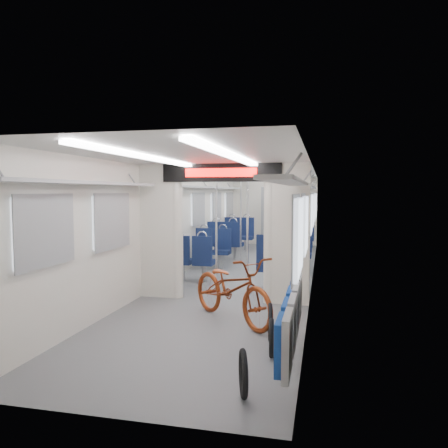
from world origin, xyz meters
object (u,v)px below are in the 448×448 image
bike_hoop_c (270,324)px  seat_bay_near_left (203,251)px  seat_bay_far_left (232,235)px  stanchion_near_right (247,229)px  seat_bay_near_right (287,253)px  bike_hoop_b (271,340)px  stanchion_far_right (265,219)px  bike_hoop_a (243,376)px  seat_bay_far_right (297,237)px  bicycle (232,288)px  flip_bench (291,316)px  stanchion_far_left (241,219)px  stanchion_near_left (216,229)px

bike_hoop_c → seat_bay_near_left: (-1.97, 4.04, 0.31)m
bike_hoop_c → seat_bay_far_left: seat_bay_far_left is taller
seat_bay_far_left → stanchion_near_right: (1.24, -4.62, 0.59)m
seat_bay_near_left → seat_bay_near_right: bearing=-6.3°
bike_hoop_b → stanchion_far_right: size_ratio=0.19×
bike_hoop_a → seat_bay_far_left: 8.99m
seat_bay_far_right → stanchion_far_right: 1.98m
stanchion_near_right → stanchion_far_right: (-0.07, 3.05, 0.00)m
bicycle → stanchion_near_right: 2.03m
flip_bench → seat_bay_near_right: (-0.42, 4.71, -0.01)m
seat_bay_near_left → stanchion_far_left: (0.59, 1.39, 0.63)m
seat_bay_far_right → seat_bay_far_left: bearing=-174.7°
seat_bay_far_left → stanchion_far_left: stanchion_far_left is taller
seat_bay_near_left → stanchion_near_right: (1.24, -1.41, 0.63)m
flip_bench → bike_hoop_a: bearing=-120.1°
bicycle → seat_bay_far_right: seat_bay_far_right is taller
bike_hoop_a → stanchion_far_left: stanchion_far_left is taller
bike_hoop_a → bike_hoop_c: size_ratio=0.93×
bike_hoop_c → stanchion_near_left: stanchion_near_left is taller
stanchion_far_left → bike_hoop_b: bearing=-76.2°
bike_hoop_a → seat_bay_near_right: 5.37m
bicycle → stanchion_far_right: size_ratio=0.79×
seat_bay_far_right → stanchion_near_left: size_ratio=0.90×
seat_bay_near_left → stanchion_far_right: bearing=54.5°
seat_bay_far_left → stanchion_far_right: size_ratio=0.96×
seat_bay_near_left → bike_hoop_c: bearing=-64.0°
bike_hoop_a → seat_bay_near_left: 5.89m
bike_hoop_a → stanchion_near_left: stanchion_near_left is taller
seat_bay_near_left → flip_bench: bearing=-65.0°
bike_hoop_b → seat_bay_far_left: seat_bay_far_left is taller
bike_hoop_a → seat_bay_near_left: (-1.91, 5.56, 0.33)m
flip_bench → stanchion_near_right: (-1.05, 3.50, 0.57)m
bike_hoop_b → seat_bay_near_left: (-2.05, 4.55, 0.33)m
bicycle → bike_hoop_a: (0.57, -2.23, -0.28)m
bike_hoop_a → seat_bay_near_left: bearing=109.0°
bicycle → seat_bay_near_right: seat_bay_near_right is taller
stanchion_near_left → stanchion_far_left: 2.94m
stanchion_near_left → stanchion_far_right: size_ratio=1.00×
seat_bay_near_right → seat_bay_far_right: 3.59m
stanchion_far_left → stanchion_near_left: bearing=-88.1°
seat_bay_near_left → stanchion_near_left: (0.68, -1.55, 0.63)m
stanchion_far_right → seat_bay_near_left: bearing=-125.5°
stanchion_near_left → seat_bay_far_left: bearing=98.2°
seat_bay_near_left → seat_bay_near_right: 1.88m
seat_bay_near_right → seat_bay_far_right: bearing=90.0°
stanchion_near_right → seat_bay_far_left: bearing=105.0°
flip_bench → bike_hoop_a: 0.84m
seat_bay_near_left → bike_hoop_a: bearing=-71.0°
bike_hoop_b → stanchion_far_right: bearing=98.1°
bike_hoop_b → stanchion_near_left: stanchion_near_left is taller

